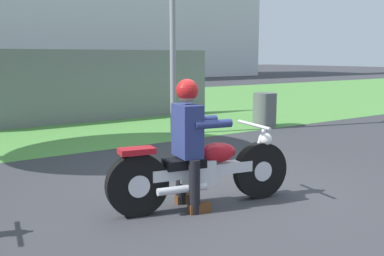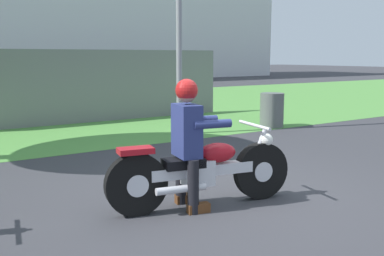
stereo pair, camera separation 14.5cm
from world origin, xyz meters
The scene contains 6 objects.
ground centered at (0.00, 0.00, 0.00)m, with size 120.00×120.00×0.00m, color #38383D.
grass_verge centered at (0.00, 9.24, 0.00)m, with size 60.00×12.00×0.01m, color #549342.
motorcycle_lead centered at (-0.43, -0.18, 0.40)m, with size 2.13×0.72×0.89m.
rider_lead centered at (-0.60, -0.15, 0.82)m, with size 0.61×0.53×1.41m.
trash_can centered at (4.11, 3.55, 0.40)m, with size 0.55×0.55×0.80m, color #595E5B.
fence_segment centered at (1.13, 6.62, 0.90)m, with size 7.00×0.06×1.80m, color slate.
Camera 2 is at (-3.17, -4.11, 1.64)m, focal length 42.16 mm.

